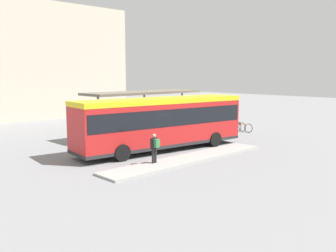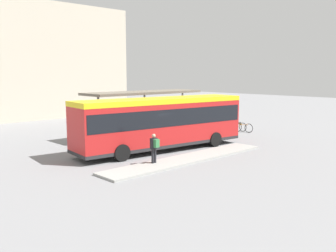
{
  "view_description": "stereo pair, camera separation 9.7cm",
  "coord_description": "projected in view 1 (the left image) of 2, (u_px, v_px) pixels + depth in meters",
  "views": [
    {
      "loc": [
        -15.94,
        -17.35,
        4.88
      ],
      "look_at": [
        0.58,
        0.0,
        1.5
      ],
      "focal_mm": 40.0,
      "sensor_mm": 36.0,
      "label": 1
    },
    {
      "loc": [
        -15.87,
        -17.42,
        4.88
      ],
      "look_at": [
        0.58,
        0.0,
        1.5
      ],
      "focal_mm": 40.0,
      "sensor_mm": 36.0,
      "label": 2
    }
  ],
  "objects": [
    {
      "name": "city_bus",
      "position": [
        162.0,
        120.0,
        23.74
      ],
      "size": [
        11.78,
        3.84,
        3.34
      ],
      "rotation": [
        0.0,
        0.0,
        -0.12
      ],
      "color": "red",
      "rests_on": "ground_plane"
    },
    {
      "name": "curb_island",
      "position": [
        188.0,
        159.0,
        21.3
      ],
      "size": [
        11.48,
        1.8,
        0.12
      ],
      "color": "#9E9E99",
      "rests_on": "ground_plane"
    },
    {
      "name": "pedestrian_waiting",
      "position": [
        155.0,
        146.0,
        19.88
      ],
      "size": [
        0.4,
        0.43,
        1.58
      ],
      "rotation": [
        0.0,
        0.0,
        1.67
      ],
      "color": "#232328",
      "rests_on": "curb_island"
    },
    {
      "name": "potted_planter_far_side",
      "position": [
        188.0,
        127.0,
        29.29
      ],
      "size": [
        0.89,
        0.89,
        1.38
      ],
      "color": "slate",
      "rests_on": "ground_plane"
    },
    {
      "name": "bicycle_orange",
      "position": [
        243.0,
        127.0,
        31.37
      ],
      "size": [
        0.48,
        1.76,
        0.77
      ],
      "rotation": [
        0.0,
        0.0,
        -1.42
      ],
      "color": "black",
      "rests_on": "ground_plane"
    },
    {
      "name": "bicycle_yellow",
      "position": [
        237.0,
        126.0,
        32.03
      ],
      "size": [
        0.48,
        1.79,
        0.77
      ],
      "rotation": [
        0.0,
        0.0,
        1.56
      ],
      "color": "black",
      "rests_on": "ground_plane"
    },
    {
      "name": "ground_plane",
      "position": [
        161.0,
        150.0,
        24.01
      ],
      "size": [
        120.0,
        120.0,
        0.0
      ],
      "primitive_type": "plane",
      "color": "gray"
    },
    {
      "name": "potted_planter_near_shelter",
      "position": [
        178.0,
        131.0,
        27.71
      ],
      "size": [
        0.98,
        0.98,
        1.32
      ],
      "color": "slate",
      "rests_on": "ground_plane"
    },
    {
      "name": "station_shelter",
      "position": [
        144.0,
        94.0,
        28.72
      ],
      "size": [
        9.84,
        2.77,
        3.51
      ],
      "color": "#706656",
      "rests_on": "ground_plane"
    }
  ]
}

